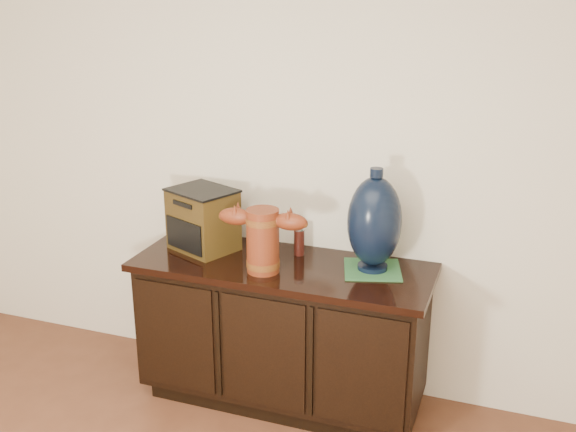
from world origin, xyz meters
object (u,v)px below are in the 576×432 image
at_px(terracotta_vessel, 263,237).
at_px(lamp_base, 374,222).
at_px(tv_radio, 203,220).
at_px(sideboard, 282,331).
at_px(spray_can, 299,241).

relative_size(terracotta_vessel, lamp_base, 0.88).
distance_m(tv_radio, lamp_base, 0.88).
bearing_deg(sideboard, lamp_base, 9.62).
distance_m(sideboard, terracotta_vessel, 0.56).
relative_size(sideboard, lamp_base, 2.97).
relative_size(terracotta_vessel, spray_can, 2.84).
bearing_deg(spray_can, lamp_base, -9.89).
distance_m(sideboard, lamp_base, 0.75).
bearing_deg(sideboard, tv_radio, 173.25).
bearing_deg(tv_radio, terracotta_vessel, 0.51).
xyz_separation_m(terracotta_vessel, lamp_base, (0.48, 0.19, 0.07)).
distance_m(sideboard, spray_can, 0.47).
height_order(tv_radio, spray_can, tv_radio).
bearing_deg(lamp_base, tv_radio, -178.70).
bearing_deg(tv_radio, sideboard, 16.54).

